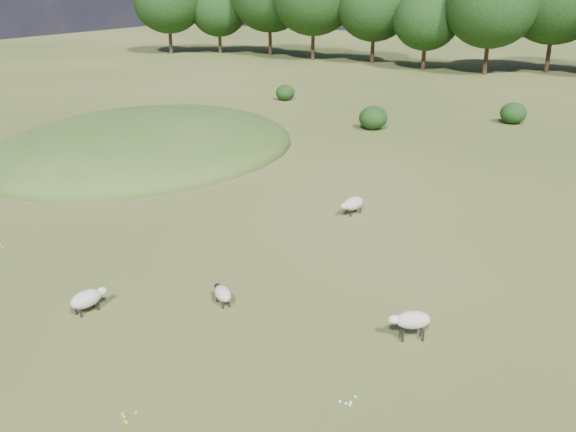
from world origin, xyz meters
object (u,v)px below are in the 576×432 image
object	(u,v)px
sheep_0	(412,320)
sheep_3	(353,204)
sheep_2	(223,293)
sheep_1	(87,299)

from	to	relation	value
sheep_0	sheep_3	world-z (taller)	sheep_0
sheep_2	sheep_0	bearing A→B (deg)	-137.07
sheep_2	sheep_3	world-z (taller)	sheep_3
sheep_1	sheep_3	size ratio (longest dim) A/B	0.94
sheep_0	sheep_1	xyz separation A→B (m)	(-8.99, -3.25, -0.15)
sheep_1	sheep_2	world-z (taller)	sheep_1
sheep_0	sheep_3	xyz separation A→B (m)	(-5.50, 8.45, -0.13)
sheep_2	sheep_3	bearing A→B (deg)	-57.13
sheep_1	sheep_2	size ratio (longest dim) A/B	1.25
sheep_1	sheep_3	distance (m)	12.21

